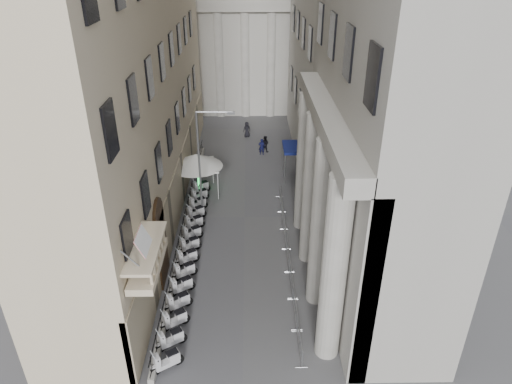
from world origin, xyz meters
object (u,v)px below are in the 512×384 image
street_lamp (203,157)px  pedestrian_a (262,147)px  security_tent (200,162)px  scooter_0 (168,369)px  info_kiosk (197,180)px  pedestrian_b (265,144)px

street_lamp → pedestrian_a: 13.30m
security_tent → pedestrian_a: size_ratio=2.61×
security_tent → pedestrian_a: 9.93m
scooter_0 → info_kiosk: (-0.33, 18.55, 1.00)m
info_kiosk → scooter_0: bearing=-82.2°
scooter_0 → info_kiosk: size_ratio=0.75×
scooter_0 → security_tent: size_ratio=0.35×
security_tent → pedestrian_b: security_tent is taller
street_lamp → pedestrian_a: bearing=70.8°
security_tent → info_kiosk: bearing=124.3°
info_kiosk → pedestrian_b: 10.28m
street_lamp → info_kiosk: 5.90m
security_tent → street_lamp: 4.23m
security_tent → pedestrian_b: 10.74m
pedestrian_b → pedestrian_a: bearing=86.3°
security_tent → pedestrian_a: (5.23, 8.18, -2.12)m
security_tent → info_kiosk: security_tent is taller
info_kiosk → pedestrian_a: bearing=60.4°
info_kiosk → pedestrian_a: info_kiosk is taller
pedestrian_b → scooter_0: bearing=99.1°
security_tent → street_lamp: bearing=-78.8°
street_lamp → pedestrian_b: bearing=70.6°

